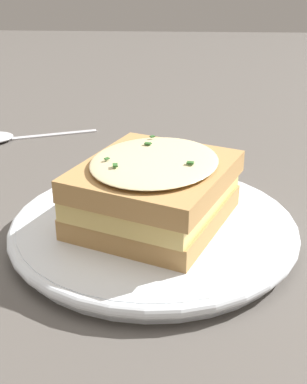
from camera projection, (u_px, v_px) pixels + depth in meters
The scene contains 3 objects.
ground_plane at pixel (128, 245), 0.46m from camera, with size 2.40×2.40×0.00m, color #514C47.
dinner_plate at pixel (154, 228), 0.47m from camera, with size 0.25×0.25×0.02m.
sandwich at pixel (154, 190), 0.45m from camera, with size 0.15×0.17×0.06m.
Camera 1 is at (-0.04, 0.40, 0.24)m, focal length 50.00 mm.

